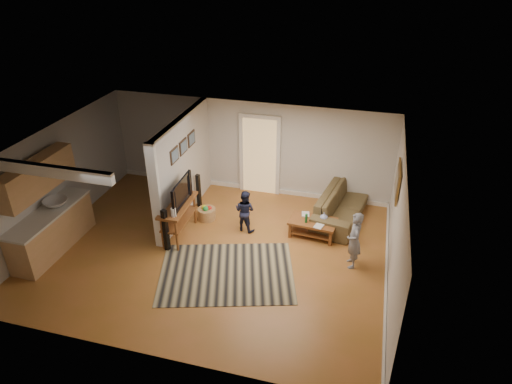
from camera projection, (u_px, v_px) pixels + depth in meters
ground at (213, 251)px, 10.12m from camera, size 7.50×7.50×0.00m
room_shell at (171, 179)px, 10.01m from camera, size 7.54×6.02×2.52m
area_rug at (227, 272)px, 9.46m from camera, size 3.21×2.71×0.01m
sofa at (341, 216)px, 11.38m from camera, size 1.33×2.50×0.69m
coffee_table at (314, 224)px, 10.50m from camera, size 1.11×0.71×0.63m
tv_console at (178, 207)px, 10.29m from camera, size 0.55×1.35×1.15m
speaker_left at (166, 230)px, 9.93m from camera, size 0.13×0.13×1.03m
speaker_right at (199, 191)px, 11.60m from camera, size 0.10×0.10×0.91m
toy_basket at (207, 213)px, 11.21m from camera, size 0.44×0.44×0.39m
child at (351, 265)px, 9.69m from camera, size 0.40×0.52×1.27m
toddler at (245, 229)px, 10.88m from camera, size 0.59×0.51×1.03m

